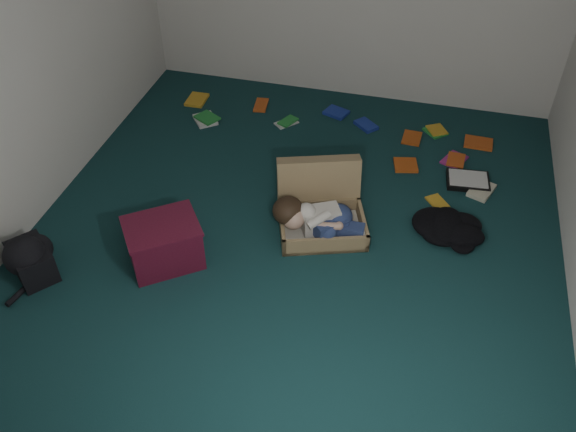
% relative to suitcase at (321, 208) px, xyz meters
% --- Properties ---
extents(floor, '(4.50, 4.50, 0.00)m').
position_rel_suitcase_xyz_m(floor, '(-0.16, -0.23, -0.14)').
color(floor, '#133638').
rests_on(floor, ground).
extents(wall_front, '(4.50, 0.00, 4.50)m').
position_rel_suitcase_xyz_m(wall_front, '(-0.16, -2.48, 1.16)').
color(wall_front, white).
rests_on(wall_front, ground).
extents(wall_left, '(0.00, 4.50, 4.50)m').
position_rel_suitcase_xyz_m(wall_left, '(-2.16, -0.23, 1.16)').
color(wall_left, white).
rests_on(wall_left, ground).
extents(suitcase, '(0.82, 0.81, 0.48)m').
position_rel_suitcase_xyz_m(suitcase, '(0.00, 0.00, 0.00)').
color(suitcase, '#9C8156').
rests_on(suitcase, floor).
extents(person, '(0.72, 0.37, 0.30)m').
position_rel_suitcase_xyz_m(person, '(0.01, -0.17, 0.04)').
color(person, silver).
rests_on(person, suitcase).
extents(maroon_bin, '(0.66, 0.63, 0.35)m').
position_rel_suitcase_xyz_m(maroon_bin, '(-1.00, -0.70, 0.04)').
color(maroon_bin, '#531025').
rests_on(maroon_bin, floor).
extents(backpack, '(0.57, 0.56, 0.27)m').
position_rel_suitcase_xyz_m(backpack, '(-1.86, -1.06, -0.01)').
color(backpack, black).
rests_on(backpack, floor).
extents(clothing_pile, '(0.51, 0.45, 0.14)m').
position_rel_suitcase_xyz_m(clothing_pile, '(0.98, 0.10, -0.07)').
color(clothing_pile, black).
rests_on(clothing_pile, floor).
extents(paper_tray, '(0.38, 0.30, 0.05)m').
position_rel_suitcase_xyz_m(paper_tray, '(1.11, 0.80, -0.12)').
color(paper_tray, black).
rests_on(paper_tray, floor).
extents(book_scatter, '(3.02, 1.38, 0.02)m').
position_rel_suitcase_xyz_m(book_scatter, '(0.13, 1.23, -0.13)').
color(book_scatter, gold).
rests_on(book_scatter, floor).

